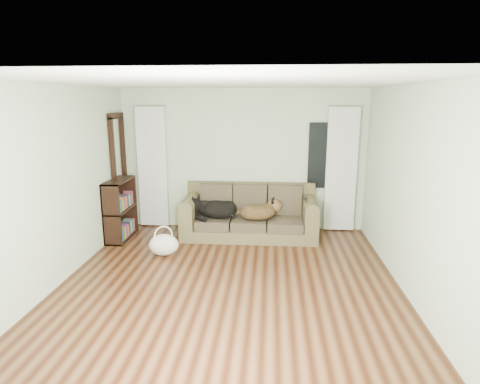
# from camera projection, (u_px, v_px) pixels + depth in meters

# --- Properties ---
(floor) EXTENTS (5.00, 5.00, 0.00)m
(floor) POSITION_uv_depth(u_px,v_px,m) (229.00, 285.00, 5.32)
(floor) COLOR black
(floor) RESTS_ON ground
(ceiling) EXTENTS (5.00, 5.00, 0.00)m
(ceiling) POSITION_uv_depth(u_px,v_px,m) (228.00, 82.00, 4.73)
(ceiling) COLOR white
(ceiling) RESTS_ON ground
(wall_back) EXTENTS (4.50, 0.04, 2.60)m
(wall_back) POSITION_uv_depth(u_px,v_px,m) (243.00, 160.00, 7.45)
(wall_back) COLOR #B7C6AA
(wall_back) RESTS_ON ground
(wall_left) EXTENTS (0.04, 5.00, 2.60)m
(wall_left) POSITION_uv_depth(u_px,v_px,m) (56.00, 187.00, 5.20)
(wall_left) COLOR #B7C6AA
(wall_left) RESTS_ON ground
(wall_right) EXTENTS (0.04, 5.00, 2.60)m
(wall_right) POSITION_uv_depth(u_px,v_px,m) (413.00, 193.00, 4.85)
(wall_right) COLOR #B7C6AA
(wall_right) RESTS_ON ground
(curtain_left) EXTENTS (0.55, 0.08, 2.25)m
(curtain_left) POSITION_uv_depth(u_px,v_px,m) (152.00, 167.00, 7.54)
(curtain_left) COLOR silver
(curtain_left) RESTS_ON ground
(curtain_right) EXTENTS (0.55, 0.08, 2.25)m
(curtain_right) POSITION_uv_depth(u_px,v_px,m) (341.00, 170.00, 7.27)
(curtain_right) COLOR silver
(curtain_right) RESTS_ON ground
(window_pane) EXTENTS (0.50, 0.03, 1.20)m
(window_pane) POSITION_uv_depth(u_px,v_px,m) (322.00, 156.00, 7.29)
(window_pane) COLOR black
(window_pane) RESTS_ON wall_back
(door_casing) EXTENTS (0.07, 0.60, 2.10)m
(door_casing) POSITION_uv_depth(u_px,v_px,m) (120.00, 176.00, 7.24)
(door_casing) COLOR black
(door_casing) RESTS_ON ground
(sofa) EXTENTS (2.36, 1.02, 0.97)m
(sofa) POSITION_uv_depth(u_px,v_px,m) (249.00, 212.00, 7.12)
(sofa) COLOR #444025
(sofa) RESTS_ON floor
(dog_black_lab) EXTENTS (0.84, 0.69, 0.31)m
(dog_black_lab) POSITION_uv_depth(u_px,v_px,m) (215.00, 210.00, 7.11)
(dog_black_lab) COLOR black
(dog_black_lab) RESTS_ON sofa
(dog_shepherd) EXTENTS (0.74, 0.60, 0.29)m
(dog_shepherd) POSITION_uv_depth(u_px,v_px,m) (260.00, 211.00, 7.01)
(dog_shepherd) COLOR black
(dog_shepherd) RESTS_ON sofa
(tv_remote) EXTENTS (0.08, 0.18, 0.02)m
(tv_remote) POSITION_uv_depth(u_px,v_px,m) (305.00, 199.00, 6.86)
(tv_remote) COLOR black
(tv_remote) RESTS_ON sofa
(tote_bag) EXTENTS (0.56, 0.50, 0.34)m
(tote_bag) POSITION_uv_depth(u_px,v_px,m) (164.00, 245.00, 6.31)
(tote_bag) COLOR beige
(tote_bag) RESTS_ON floor
(bookshelf) EXTENTS (0.37, 0.86, 1.05)m
(bookshelf) POSITION_uv_depth(u_px,v_px,m) (120.00, 211.00, 7.01)
(bookshelf) COLOR black
(bookshelf) RESTS_ON floor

